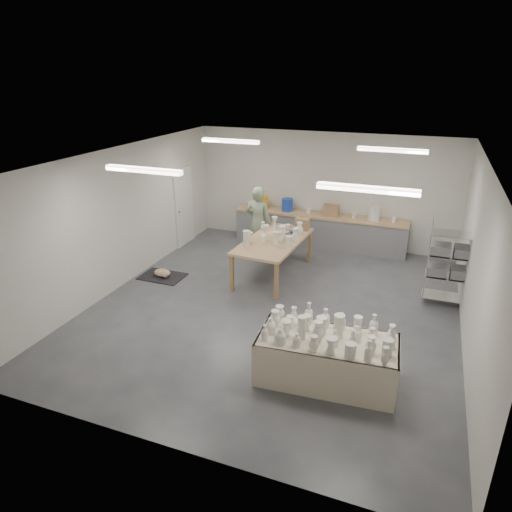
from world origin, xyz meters
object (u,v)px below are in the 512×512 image
at_px(drying_table, 326,356).
at_px(red_stool, 262,243).
at_px(work_table, 277,238).
at_px(potter, 258,223).

bearing_deg(drying_table, red_stool, 116.60).
bearing_deg(red_stool, work_table, -54.66).
distance_m(work_table, red_stool, 1.45).
bearing_deg(red_stool, potter, -90.00).
bearing_deg(potter, drying_table, 123.49).
distance_m(potter, red_stool, 0.68).
relative_size(work_table, red_stool, 6.01).
relative_size(drying_table, work_table, 0.89).
xyz_separation_m(potter, red_stool, (-0.00, 0.27, -0.62)).
height_order(drying_table, red_stool, drying_table).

